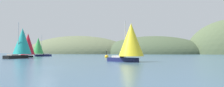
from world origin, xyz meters
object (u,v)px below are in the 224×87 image
object	(u,v)px
sailboat_crimson_sail	(28,45)
sailboat_green_sail	(39,46)
sailboat_yellow_sail	(130,41)
sailboat_teal_sail	(22,42)
channel_buoy	(107,57)

from	to	relation	value
sailboat_crimson_sail	sailboat_green_sail	xyz separation A→B (m)	(-3.36, 11.23, -0.20)
sailboat_green_sail	sailboat_yellow_sail	bearing A→B (deg)	-39.49
sailboat_crimson_sail	sailboat_green_sail	distance (m)	11.72
sailboat_yellow_sail	sailboat_teal_sail	bearing A→B (deg)	158.55
sailboat_teal_sail	channel_buoy	bearing A→B (deg)	26.01
sailboat_teal_sail	channel_buoy	xyz separation A→B (m)	(20.99, 10.24, -4.00)
sailboat_teal_sail	channel_buoy	size ratio (longest dim) A/B	3.65
sailboat_green_sail	channel_buoy	xyz separation A→B (m)	(29.16, -10.14, -3.39)
sailboat_yellow_sail	sailboat_crimson_sail	xyz separation A→B (m)	(-36.47, 21.59, 0.24)
sailboat_teal_sail	sailboat_yellow_sail	xyz separation A→B (m)	(31.66, -12.44, -0.65)
channel_buoy	sailboat_teal_sail	bearing A→B (deg)	-153.99
sailboat_teal_sail	channel_buoy	distance (m)	23.70
sailboat_yellow_sail	channel_buoy	distance (m)	25.29
sailboat_crimson_sail	sailboat_yellow_sail	bearing A→B (deg)	-30.63
sailboat_yellow_sail	sailboat_crimson_sail	bearing A→B (deg)	149.37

